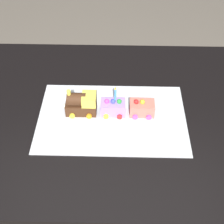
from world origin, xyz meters
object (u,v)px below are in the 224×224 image
cake_car_gondola_coral (142,108)px  birthday_candle (115,94)px  cake_locomotive (81,104)px  cake_car_hopper_lavender (113,107)px  dining_table (106,128)px

cake_car_gondola_coral → birthday_candle: size_ratio=1.52×
cake_locomotive → cake_car_gondola_coral: cake_locomotive is taller
birthday_candle → cake_locomotive: bearing=180.0°
cake_car_hopper_lavender → cake_car_gondola_coral: same height
cake_locomotive → birthday_candle: 0.15m
dining_table → birthday_candle: (0.04, -0.01, 0.21)m
dining_table → cake_car_hopper_lavender: bearing=-19.8°
cake_car_gondola_coral → birthday_candle: birthday_candle is taller
cake_locomotive → cake_car_hopper_lavender: (0.13, 0.00, -0.02)m
dining_table → cake_locomotive: 0.19m
cake_car_hopper_lavender → cake_car_gondola_coral: bearing=0.0°
cake_locomotive → cake_car_hopper_lavender: 0.13m
cake_locomotive → cake_car_hopper_lavender: cake_locomotive is taller
dining_table → cake_locomotive: bearing=-173.0°
dining_table → cake_car_gondola_coral: (0.15, -0.01, 0.14)m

